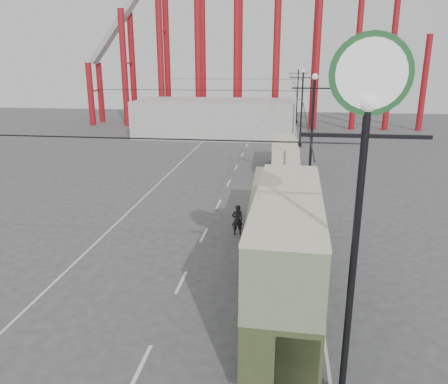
# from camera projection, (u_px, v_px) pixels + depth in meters

# --- Properties ---
(ground) EXTENTS (160.00, 160.00, 0.00)m
(ground) POSITION_uv_depth(u_px,v_px,m) (183.00, 333.00, 16.89)
(ground) COLOR #454547
(ground) RESTS_ON ground
(road_markings) EXTENTS (12.52, 120.00, 0.01)m
(road_markings) POSITION_uv_depth(u_px,v_px,m) (227.00, 190.00, 35.70)
(road_markings) COLOR silver
(road_markings) RESTS_ON ground
(lamp_post_near) EXTENTS (3.20, 0.44, 10.80)m
(lamp_post_near) POSITION_uv_depth(u_px,v_px,m) (364.00, 153.00, 11.06)
(lamp_post_near) COLOR black
(lamp_post_near) RESTS_ON ground
(lamp_post_mid) EXTENTS (3.20, 0.44, 9.32)m
(lamp_post_mid) POSITION_uv_depth(u_px,v_px,m) (311.00, 139.00, 31.91)
(lamp_post_mid) COLOR black
(lamp_post_mid) RESTS_ON ground
(lamp_post_far) EXTENTS (3.20, 0.44, 9.32)m
(lamp_post_far) POSITION_uv_depth(u_px,v_px,m) (302.00, 109.00, 52.79)
(lamp_post_far) COLOR black
(lamp_post_far) RESTS_ON ground
(lamp_post_distant) EXTENTS (3.20, 0.44, 9.32)m
(lamp_post_distant) POSITION_uv_depth(u_px,v_px,m) (297.00, 95.00, 73.68)
(lamp_post_distant) COLOR black
(lamp_post_distant) RESTS_ON ground
(fairground_shed) EXTENTS (22.00, 10.00, 5.00)m
(fairground_shed) POSITION_uv_depth(u_px,v_px,m) (216.00, 118.00, 61.57)
(fairground_shed) COLOR #B0B0AB
(fairground_shed) RESTS_ON ground
(double_decker_bus) EXTENTS (2.76, 9.94, 5.30)m
(double_decker_bus) POSITION_uv_depth(u_px,v_px,m) (286.00, 252.00, 17.03)
(double_decker_bus) COLOR #374123
(double_decker_bus) RESTS_ON ground
(single_decker_green) EXTENTS (2.85, 11.45, 3.22)m
(single_decker_green) POSITION_uv_depth(u_px,v_px,m) (274.00, 214.00, 24.65)
(single_decker_green) COLOR gray
(single_decker_green) RESTS_ON ground
(single_decker_cream) EXTENTS (2.65, 9.44, 2.92)m
(single_decker_cream) POSITION_uv_depth(u_px,v_px,m) (284.00, 154.00, 41.50)
(single_decker_cream) COLOR beige
(single_decker_cream) RESTS_ON ground
(pedestrian) EXTENTS (0.80, 0.65, 1.89)m
(pedestrian) POSITION_uv_depth(u_px,v_px,m) (237.00, 220.00, 26.33)
(pedestrian) COLOR black
(pedestrian) RESTS_ON ground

